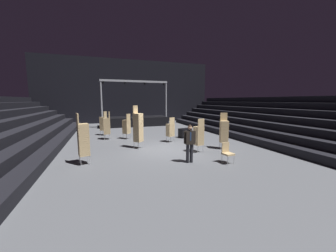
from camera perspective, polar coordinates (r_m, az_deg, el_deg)
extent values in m
cube|color=#515459|center=(11.34, -0.81, -7.23)|extent=(22.00, 30.00, 0.10)
cube|color=black|center=(25.67, -11.50, 10.05)|extent=(22.00, 0.30, 8.00)
cube|color=black|center=(12.03, -31.66, -6.18)|extent=(0.75, 24.00, 0.45)
cube|color=black|center=(12.13, -35.27, -4.17)|extent=(0.75, 24.00, 0.45)
cube|color=black|center=(12.29, -38.79, -2.18)|extent=(0.75, 24.00, 0.45)
cube|color=black|center=(15.11, 20.58, -2.89)|extent=(0.75, 24.00, 0.45)
cube|color=black|center=(15.53, 22.80, -1.05)|extent=(0.75, 24.00, 0.45)
cube|color=black|center=(15.98, 24.89, 0.70)|extent=(0.75, 24.00, 0.45)
cube|color=black|center=(16.46, 26.87, 2.34)|extent=(0.75, 24.00, 0.45)
cube|color=black|center=(16.98, 28.73, 3.89)|extent=(0.75, 24.00, 0.45)
cube|color=black|center=(17.53, 30.48, 5.34)|extent=(0.75, 24.00, 0.45)
cube|color=black|center=(18.10, 32.14, 6.69)|extent=(0.75, 24.00, 0.45)
cube|color=black|center=(22.04, -9.97, 1.40)|extent=(7.37, 2.62, 1.00)
cylinder|color=#9EA0A8|center=(20.58, -19.21, 7.41)|extent=(0.16, 0.16, 3.84)
cylinder|color=#9EA0A8|center=(21.69, -0.59, 7.82)|extent=(0.16, 0.16, 3.84)
cube|color=#9EA0A8|center=(20.96, -9.78, 12.98)|extent=(7.07, 0.20, 0.20)
cylinder|color=black|center=(20.66, -18.71, 12.15)|extent=(0.18, 0.18, 0.22)
cylinder|color=black|center=(20.79, -12.72, 12.34)|extent=(0.18, 0.18, 0.22)
cylinder|color=black|center=(21.14, -6.86, 12.39)|extent=(0.18, 0.18, 0.22)
cylinder|color=black|center=(21.69, -1.24, 12.32)|extent=(0.18, 0.18, 0.22)
cylinder|color=black|center=(9.01, 6.97, -8.04)|extent=(0.15, 0.15, 0.87)
cylinder|color=black|center=(8.95, 5.87, -8.13)|extent=(0.15, 0.15, 0.87)
cube|color=silver|center=(8.75, 6.62, -3.49)|extent=(0.19, 0.12, 0.62)
cube|color=black|center=(8.81, 6.49, -3.41)|extent=(0.42, 0.27, 0.62)
cube|color=navy|center=(8.69, 6.74, -3.07)|extent=(0.06, 0.02, 0.40)
cylinder|color=black|center=(8.88, 7.93, -3.26)|extent=(0.11, 0.11, 0.57)
cylinder|color=black|center=(8.73, 5.03, -3.41)|extent=(0.11, 0.11, 0.57)
sphere|color=tan|center=(8.73, 6.54, -0.51)|extent=(0.20, 0.20, 0.20)
sphere|color=black|center=(8.72, 6.54, -0.15)|extent=(0.17, 0.17, 0.17)
cylinder|color=#B2B5BA|center=(14.66, -18.39, -3.21)|extent=(0.02, 0.02, 0.40)
cylinder|color=#B2B5BA|center=(15.03, -18.25, -2.94)|extent=(0.02, 0.02, 0.40)
cylinder|color=#B2B5BA|center=(14.62, -16.91, -3.17)|extent=(0.02, 0.02, 0.40)
cylinder|color=#B2B5BA|center=(15.00, -16.80, -2.90)|extent=(0.02, 0.02, 0.40)
cube|color=tan|center=(14.78, -17.62, -2.13)|extent=(0.49, 0.49, 0.08)
cube|color=tan|center=(14.77, -17.64, -1.80)|extent=(0.49, 0.49, 0.08)
cube|color=tan|center=(14.76, -17.65, -1.48)|extent=(0.49, 0.49, 0.08)
cube|color=tan|center=(14.74, -17.66, -1.15)|extent=(0.49, 0.49, 0.08)
cube|color=tan|center=(14.73, -17.68, -0.83)|extent=(0.49, 0.49, 0.08)
cube|color=tan|center=(14.72, -17.69, -0.50)|extent=(0.49, 0.49, 0.08)
cube|color=tan|center=(14.71, -17.70, -0.17)|extent=(0.49, 0.49, 0.08)
cube|color=tan|center=(14.70, -17.72, 0.16)|extent=(0.49, 0.49, 0.08)
cube|color=tan|center=(14.69, -17.73, 0.49)|extent=(0.49, 0.49, 0.08)
cube|color=tan|center=(14.68, -17.74, 0.82)|extent=(0.49, 0.49, 0.08)
cube|color=tan|center=(14.67, -17.76, 1.15)|extent=(0.49, 0.49, 0.08)
cube|color=tan|center=(14.66, -17.77, 1.48)|extent=(0.49, 0.49, 0.08)
cube|color=tan|center=(14.65, -17.79, 1.81)|extent=(0.49, 0.49, 0.08)
cube|color=tan|center=(14.64, -17.80, 2.14)|extent=(0.49, 0.49, 0.08)
cube|color=tan|center=(14.60, -17.08, 3.23)|extent=(0.09, 0.41, 0.46)
cylinder|color=#B2B5BA|center=(11.75, -7.44, -5.51)|extent=(0.02, 0.02, 0.40)
cylinder|color=#B2B5BA|center=(11.46, -8.61, -5.87)|extent=(0.02, 0.02, 0.40)
cylinder|color=#B2B5BA|center=(11.98, -8.88, -5.28)|extent=(0.02, 0.02, 0.40)
cylinder|color=#B2B5BA|center=(11.70, -10.06, -5.62)|extent=(0.02, 0.02, 0.40)
cube|color=tan|center=(11.67, -8.77, -4.41)|extent=(0.62, 0.62, 0.08)
cube|color=tan|center=(11.65, -8.78, -4.00)|extent=(0.62, 0.62, 0.08)
cube|color=tan|center=(11.64, -8.79, -3.59)|extent=(0.62, 0.62, 0.08)
cube|color=tan|center=(11.62, -8.80, -3.18)|extent=(0.62, 0.62, 0.08)
cube|color=tan|center=(11.61, -8.81, -2.77)|extent=(0.62, 0.62, 0.08)
cube|color=tan|center=(11.59, -8.82, -2.35)|extent=(0.62, 0.62, 0.08)
cube|color=tan|center=(11.58, -8.82, -1.94)|extent=(0.62, 0.62, 0.08)
cube|color=tan|center=(11.56, -8.83, -1.52)|extent=(0.62, 0.62, 0.08)
cube|color=tan|center=(11.55, -8.84, -1.11)|extent=(0.62, 0.62, 0.08)
cube|color=tan|center=(11.54, -8.85, -0.69)|extent=(0.62, 0.62, 0.08)
cube|color=tan|center=(11.52, -8.86, -0.27)|extent=(0.62, 0.62, 0.08)
cube|color=tan|center=(11.51, -8.87, 0.15)|extent=(0.62, 0.62, 0.08)
cube|color=tan|center=(11.50, -8.88, 0.57)|extent=(0.62, 0.62, 0.08)
cube|color=tan|center=(11.49, -8.89, 0.99)|extent=(0.62, 0.62, 0.08)
cube|color=tan|center=(11.48, -8.89, 1.41)|extent=(0.62, 0.62, 0.08)
cube|color=tan|center=(11.47, -8.90, 1.83)|extent=(0.62, 0.62, 0.08)
cube|color=tan|center=(11.47, -8.91, 2.25)|extent=(0.62, 0.62, 0.08)
cube|color=tan|center=(11.46, -8.92, 2.68)|extent=(0.62, 0.62, 0.08)
cube|color=tan|center=(11.45, -8.93, 3.10)|extent=(0.62, 0.62, 0.08)
cube|color=tan|center=(11.45, -8.94, 3.52)|extent=(0.62, 0.62, 0.08)
cube|color=tan|center=(11.55, -9.72, 4.90)|extent=(0.34, 0.30, 0.46)
cylinder|color=#B2B5BA|center=(14.65, -13.22, -3.02)|extent=(0.02, 0.02, 0.40)
cylinder|color=#B2B5BA|center=(14.93, -12.25, -2.80)|extent=(0.02, 0.02, 0.40)
cylinder|color=#B2B5BA|center=(14.40, -12.09, -3.17)|extent=(0.02, 0.02, 0.40)
cylinder|color=#B2B5BA|center=(14.68, -11.13, -2.94)|extent=(0.02, 0.02, 0.40)
cube|color=tan|center=(14.62, -12.20, -2.05)|extent=(0.62, 0.62, 0.08)
cube|color=tan|center=(14.61, -12.21, -1.72)|extent=(0.62, 0.62, 0.08)
cube|color=tan|center=(14.59, -12.22, -1.39)|extent=(0.62, 0.62, 0.08)
cube|color=tan|center=(14.58, -12.23, -1.06)|extent=(0.62, 0.62, 0.08)
cube|color=tan|center=(14.57, -12.24, -0.73)|extent=(0.62, 0.62, 0.08)
cube|color=tan|center=(14.56, -12.25, -0.40)|extent=(0.62, 0.62, 0.08)
cube|color=tan|center=(14.54, -12.26, -0.07)|extent=(0.62, 0.62, 0.08)
cube|color=tan|center=(14.53, -12.27, 0.27)|extent=(0.62, 0.62, 0.08)
cube|color=tan|center=(14.52, -12.27, 0.60)|extent=(0.62, 0.62, 0.08)
cube|color=tan|center=(14.51, -12.28, 0.93)|extent=(0.62, 0.62, 0.08)
cube|color=tan|center=(14.50, -12.29, 1.26)|extent=(0.62, 0.62, 0.08)
cube|color=tan|center=(14.49, -12.30, 1.60)|extent=(0.62, 0.62, 0.08)
cube|color=tan|center=(14.34, -11.74, 2.65)|extent=(0.33, 0.31, 0.46)
cylinder|color=#B2B5BA|center=(13.34, -0.48, -3.86)|extent=(0.02, 0.02, 0.40)
cylinder|color=#B2B5BA|center=(13.57, 0.82, -3.67)|extent=(0.02, 0.02, 0.40)
cylinder|color=#B2B5BA|center=(13.04, 0.50, -4.12)|extent=(0.02, 0.02, 0.40)
cylinder|color=#B2B5BA|center=(13.27, 1.81, -3.92)|extent=(0.02, 0.02, 0.40)
cube|color=tan|center=(13.26, 0.66, -2.86)|extent=(0.55, 0.55, 0.08)
cube|color=tan|center=(13.24, 0.66, -2.50)|extent=(0.55, 0.55, 0.08)
cube|color=tan|center=(13.23, 0.67, -2.14)|extent=(0.55, 0.55, 0.08)
cube|color=tan|center=(13.21, 0.67, -1.78)|extent=(0.55, 0.55, 0.08)
cube|color=tan|center=(13.20, 0.67, -1.41)|extent=(0.55, 0.55, 0.08)
cube|color=tan|center=(13.19, 0.67, -1.05)|extent=(0.55, 0.55, 0.08)
cube|color=tan|center=(13.17, 0.67, -0.68)|extent=(0.55, 0.55, 0.08)
cube|color=tan|center=(13.16, 0.67, -0.32)|extent=(0.55, 0.55, 0.08)
cube|color=tan|center=(13.15, 0.67, 0.05)|extent=(0.55, 0.55, 0.08)
cube|color=tan|center=(13.14, 0.67, 0.42)|extent=(0.55, 0.55, 0.08)
cube|color=tan|center=(12.95, 1.19, 1.53)|extent=(0.40, 0.17, 0.46)
cylinder|color=#B2B5BA|center=(10.93, 7.58, -6.52)|extent=(0.02, 0.02, 0.40)
cylinder|color=#B2B5BA|center=(11.16, 9.15, -6.26)|extent=(0.02, 0.02, 0.40)
cylinder|color=#B2B5BA|center=(10.64, 8.81, -6.94)|extent=(0.02, 0.02, 0.40)
cylinder|color=#B2B5BA|center=(10.87, 10.40, -6.66)|extent=(0.02, 0.02, 0.40)
cube|color=tan|center=(10.84, 9.01, -5.35)|extent=(0.51, 0.51, 0.08)
cube|color=tan|center=(10.82, 9.02, -4.91)|extent=(0.51, 0.51, 0.08)
cube|color=tan|center=(10.80, 9.03, -4.47)|extent=(0.51, 0.51, 0.08)
cube|color=tan|center=(10.79, 9.04, -4.03)|extent=(0.51, 0.51, 0.08)
cube|color=tan|center=(10.77, 9.05, -3.58)|extent=(0.51, 0.51, 0.08)
cube|color=tan|center=(10.75, 9.06, -3.14)|extent=(0.51, 0.51, 0.08)
cube|color=tan|center=(10.74, 9.07, -2.70)|extent=(0.51, 0.51, 0.08)
cube|color=tan|center=(10.72, 9.08, -2.25)|extent=(0.51, 0.51, 0.08)
cube|color=tan|center=(10.71, 9.09, -1.80)|extent=(0.51, 0.51, 0.08)
cube|color=tan|center=(10.69, 9.10, -1.35)|extent=(0.51, 0.51, 0.08)
cube|color=tan|center=(10.68, 9.11, -0.90)|extent=(0.51, 0.51, 0.08)
cube|color=tan|center=(10.67, 9.12, -0.45)|extent=(0.51, 0.51, 0.08)
cube|color=tan|center=(10.48, 9.81, 0.89)|extent=(0.41, 0.12, 0.46)
cylinder|color=#B2B5BA|center=(11.77, 17.27, -5.78)|extent=(0.02, 0.02, 0.40)
cylinder|color=#B2B5BA|center=(11.68, 15.45, -5.81)|extent=(0.02, 0.02, 0.40)
cylinder|color=#B2B5BA|center=(12.12, 16.84, -5.37)|extent=(0.02, 0.02, 0.40)
cylinder|color=#B2B5BA|center=(12.04, 15.07, -5.39)|extent=(0.02, 0.02, 0.40)
cube|color=tan|center=(11.85, 16.20, -4.44)|extent=(0.57, 0.57, 0.08)
cube|color=tan|center=(11.83, 16.22, -4.04)|extent=(0.57, 0.57, 0.08)
cube|color=tan|center=(11.82, 16.23, -3.64)|extent=(0.57, 0.57, 0.08)
cube|color=tan|center=(11.80, 16.25, -3.23)|extent=(0.57, 0.57, 0.08)
cube|color=tan|center=(11.78, 16.26, -2.83)|extent=(0.57, 0.57, 0.08)
cube|color=tan|center=(11.77, 16.28, -2.42)|extent=(0.57, 0.57, 0.08)
cube|color=tan|center=(11.75, 16.29, -2.01)|extent=(0.57, 0.57, 0.08)
cube|color=tan|center=(11.74, 16.31, -1.60)|extent=(0.57, 0.57, 0.08)
cube|color=tan|center=(11.73, 16.32, -1.19)|extent=(0.57, 0.57, 0.08)
cube|color=tan|center=(11.72, 16.34, -0.78)|extent=(0.57, 0.57, 0.08)
cube|color=tan|center=(11.70, 16.36, -0.37)|extent=(0.57, 0.57, 0.08)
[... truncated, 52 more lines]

